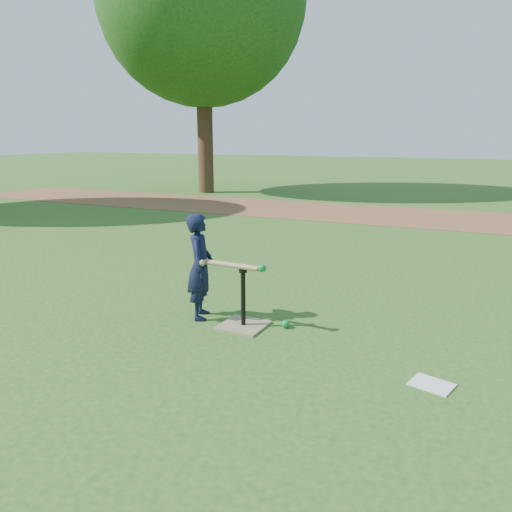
% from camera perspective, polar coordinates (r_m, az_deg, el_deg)
% --- Properties ---
extents(ground, '(80.00, 80.00, 0.00)m').
position_cam_1_polar(ground, '(5.29, -3.75, -6.70)').
color(ground, '#285116').
rests_on(ground, ground).
extents(dirt_strip, '(24.00, 3.00, 0.01)m').
position_cam_1_polar(dirt_strip, '(12.23, 13.16, 4.67)').
color(dirt_strip, brown).
rests_on(dirt_strip, ground).
extents(child, '(0.40, 0.47, 1.09)m').
position_cam_1_polar(child, '(5.08, -6.40, -1.19)').
color(child, black).
rests_on(child, ground).
extents(wiffle_ball_ground, '(0.08, 0.08, 0.08)m').
position_cam_1_polar(wiffle_ball_ground, '(4.93, 3.41, -7.76)').
color(wiffle_ball_ground, '#0C8436').
rests_on(wiffle_ball_ground, ground).
extents(clipboard, '(0.35, 0.30, 0.01)m').
position_cam_1_polar(clipboard, '(4.10, 19.44, -13.67)').
color(clipboard, silver).
rests_on(clipboard, ground).
extents(batting_tee, '(0.45, 0.45, 0.61)m').
position_cam_1_polar(batting_tee, '(4.93, -1.46, -6.87)').
color(batting_tee, '#897E57').
rests_on(batting_tee, ground).
extents(swing_action, '(0.71, 0.12, 0.08)m').
position_cam_1_polar(swing_action, '(4.78, -2.52, -1.09)').
color(swing_action, tan).
rests_on(swing_action, ground).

